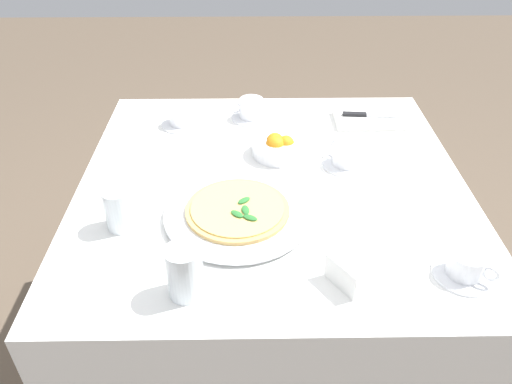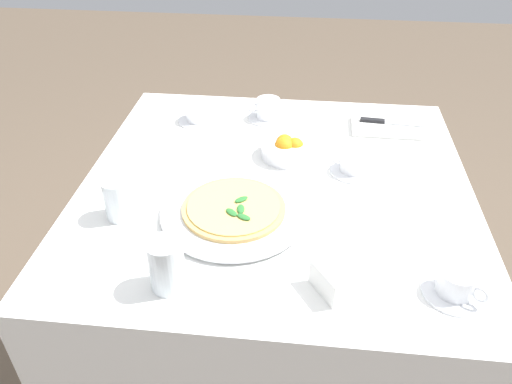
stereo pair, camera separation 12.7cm
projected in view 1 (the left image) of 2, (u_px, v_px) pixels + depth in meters
The scene contains 14 objects.
ground_plane at pixel (269, 354), 1.78m from camera, with size 8.00×8.00×0.00m, color brown.
dining_table at pixel (272, 222), 1.43m from camera, with size 1.03×1.03×0.74m.
pizza_plate at pixel (238, 214), 1.22m from camera, with size 0.35×0.35×0.02m.
pizza at pixel (238, 209), 1.21m from camera, with size 0.25×0.25×0.02m.
coffee_cup_right_edge at pixel (251, 110), 1.63m from camera, with size 0.13×0.13×0.07m.
coffee_cup_far_right at pixel (346, 157), 1.40m from camera, with size 0.13×0.13×0.06m.
coffee_cup_back_corner at pixel (182, 117), 1.60m from camera, with size 0.13×0.13×0.06m.
coffee_cup_left_edge at pixel (466, 266), 1.05m from camera, with size 0.13×0.13×0.06m.
water_glass_near_left at pixel (120, 210), 1.17m from camera, with size 0.07×0.07×0.10m.
water_glass_near_right at pixel (185, 275), 1.00m from camera, with size 0.07×0.07×0.12m.
napkin_folded at pixel (369, 119), 1.62m from camera, with size 0.22×0.13×0.02m.
dinner_knife at pixel (370, 115), 1.61m from camera, with size 0.20×0.04×0.01m.
citrus_bowl at pixel (278, 146), 1.45m from camera, with size 0.15×0.15×0.07m.
menu_card at pixel (340, 277), 1.02m from camera, with size 0.05×0.08×0.06m.
Camera 1 is at (-0.06, -1.11, 1.50)m, focal length 35.38 mm.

